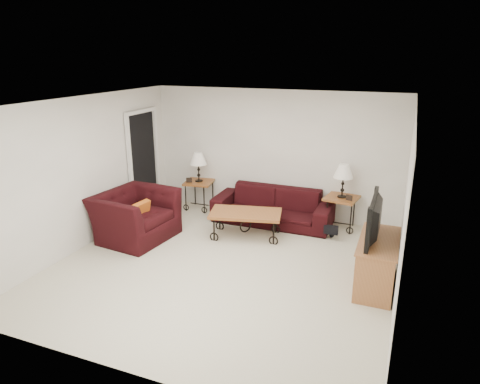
{
  "coord_description": "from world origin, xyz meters",
  "views": [
    {
      "loc": [
        2.44,
        -5.48,
        3.14
      ],
      "look_at": [
        0.0,
        0.7,
        1.0
      ],
      "focal_mm": 32.28,
      "sensor_mm": 36.0,
      "label": 1
    }
  ],
  "objects_px": {
    "side_table_left": "(199,195)",
    "armchair": "(135,216)",
    "lamp_right": "(343,181)",
    "coffee_table": "(246,224)",
    "tv_stand": "(377,263)",
    "lamp_left": "(199,167)",
    "sofa": "(273,206)",
    "side_table_right": "(341,213)",
    "television": "(380,219)",
    "backpack": "(332,225)"
  },
  "relations": [
    {
      "from": "side_table_right",
      "to": "coffee_table",
      "type": "bearing_deg",
      "value": -146.48
    },
    {
      "from": "tv_stand",
      "to": "lamp_left",
      "type": "bearing_deg",
      "value": 152.6
    },
    {
      "from": "lamp_left",
      "to": "backpack",
      "type": "height_order",
      "value": "lamp_left"
    },
    {
      "from": "backpack",
      "to": "lamp_left",
      "type": "bearing_deg",
      "value": 178.95
    },
    {
      "from": "side_table_right",
      "to": "lamp_left",
      "type": "xyz_separation_m",
      "value": [
        -2.93,
        -0.0,
        0.6
      ]
    },
    {
      "from": "side_table_right",
      "to": "lamp_right",
      "type": "distance_m",
      "value": 0.62
    },
    {
      "from": "coffee_table",
      "to": "television",
      "type": "distance_m",
      "value": 2.6
    },
    {
      "from": "lamp_left",
      "to": "side_table_right",
      "type": "bearing_deg",
      "value": 0.0
    },
    {
      "from": "sofa",
      "to": "lamp_right",
      "type": "distance_m",
      "value": 1.42
    },
    {
      "from": "sofa",
      "to": "lamp_right",
      "type": "height_order",
      "value": "lamp_right"
    },
    {
      "from": "lamp_right",
      "to": "side_table_right",
      "type": "bearing_deg",
      "value": 0.0
    },
    {
      "from": "coffee_table",
      "to": "tv_stand",
      "type": "bearing_deg",
      "value": -21.98
    },
    {
      "from": "lamp_left",
      "to": "tv_stand",
      "type": "bearing_deg",
      "value": -27.4
    },
    {
      "from": "backpack",
      "to": "side_table_right",
      "type": "bearing_deg",
      "value": 91.45
    },
    {
      "from": "tv_stand",
      "to": "backpack",
      "type": "bearing_deg",
      "value": 120.78
    },
    {
      "from": "tv_stand",
      "to": "television",
      "type": "relative_size",
      "value": 1.12
    },
    {
      "from": "lamp_left",
      "to": "coffee_table",
      "type": "bearing_deg",
      "value": -35.2
    },
    {
      "from": "side_table_left",
      "to": "lamp_left",
      "type": "height_order",
      "value": "lamp_left"
    },
    {
      "from": "side_table_right",
      "to": "lamp_right",
      "type": "xyz_separation_m",
      "value": [
        0.0,
        0.0,
        0.62
      ]
    },
    {
      "from": "sofa",
      "to": "backpack",
      "type": "distance_m",
      "value": 1.25
    },
    {
      "from": "television",
      "to": "sofa",
      "type": "bearing_deg",
      "value": -130.54
    },
    {
      "from": "coffee_table",
      "to": "tv_stand",
      "type": "height_order",
      "value": "tv_stand"
    },
    {
      "from": "side_table_left",
      "to": "television",
      "type": "height_order",
      "value": "television"
    },
    {
      "from": "armchair",
      "to": "backpack",
      "type": "distance_m",
      "value": 3.49
    },
    {
      "from": "sofa",
      "to": "lamp_left",
      "type": "bearing_deg",
      "value": 173.83
    },
    {
      "from": "lamp_left",
      "to": "backpack",
      "type": "relative_size",
      "value": 1.23
    },
    {
      "from": "coffee_table",
      "to": "armchair",
      "type": "bearing_deg",
      "value": -156.76
    },
    {
      "from": "backpack",
      "to": "tv_stand",
      "type": "bearing_deg",
      "value": -50.71
    },
    {
      "from": "side_table_left",
      "to": "tv_stand",
      "type": "height_order",
      "value": "tv_stand"
    },
    {
      "from": "television",
      "to": "backpack",
      "type": "xyz_separation_m",
      "value": [
        -0.85,
        1.45,
        -0.76
      ]
    },
    {
      "from": "sofa",
      "to": "tv_stand",
      "type": "bearing_deg",
      "value": -40.26
    },
    {
      "from": "television",
      "to": "lamp_right",
      "type": "bearing_deg",
      "value": -157.92
    },
    {
      "from": "lamp_right",
      "to": "coffee_table",
      "type": "distance_m",
      "value": 1.94
    },
    {
      "from": "tv_stand",
      "to": "television",
      "type": "distance_m",
      "value": 0.66
    },
    {
      "from": "lamp_right",
      "to": "lamp_left",
      "type": "bearing_deg",
      "value": -180.0
    },
    {
      "from": "sofa",
      "to": "lamp_right",
      "type": "xyz_separation_m",
      "value": [
        1.27,
        0.18,
        0.6
      ]
    },
    {
      "from": "sofa",
      "to": "backpack",
      "type": "xyz_separation_m",
      "value": [
        1.21,
        -0.3,
        -0.09
      ]
    },
    {
      "from": "side_table_left",
      "to": "lamp_right",
      "type": "relative_size",
      "value": 0.98
    },
    {
      "from": "coffee_table",
      "to": "armchair",
      "type": "relative_size",
      "value": 0.96
    },
    {
      "from": "tv_stand",
      "to": "side_table_left",
      "type": "bearing_deg",
      "value": 152.6
    },
    {
      "from": "side_table_left",
      "to": "coffee_table",
      "type": "relative_size",
      "value": 0.49
    },
    {
      "from": "television",
      "to": "side_table_right",
      "type": "bearing_deg",
      "value": -157.92
    },
    {
      "from": "side_table_left",
      "to": "armchair",
      "type": "xyz_separation_m",
      "value": [
        -0.36,
        -1.77,
        0.12
      ]
    },
    {
      "from": "lamp_right",
      "to": "armchair",
      "type": "distance_m",
      "value": 3.78
    },
    {
      "from": "side_table_left",
      "to": "side_table_right",
      "type": "relative_size",
      "value": 0.98
    },
    {
      "from": "armchair",
      "to": "television",
      "type": "distance_m",
      "value": 4.13
    },
    {
      "from": "television",
      "to": "backpack",
      "type": "relative_size",
      "value": 2.13
    },
    {
      "from": "coffee_table",
      "to": "television",
      "type": "bearing_deg",
      "value": -22.16
    },
    {
      "from": "tv_stand",
      "to": "coffee_table",
      "type": "bearing_deg",
      "value": 158.02
    },
    {
      "from": "side_table_right",
      "to": "television",
      "type": "height_order",
      "value": "television"
    }
  ]
}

